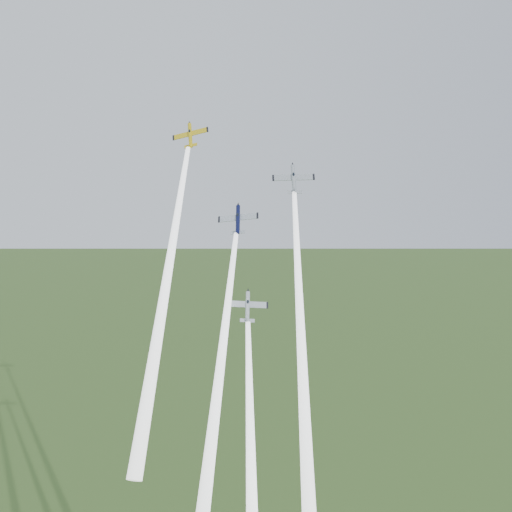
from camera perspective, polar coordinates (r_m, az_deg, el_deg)
name	(u,v)px	position (r m, az deg, el deg)	size (l,w,h in m)	color
plane_yellow	(190,135)	(132.02, -5.87, 10.63)	(7.59, 7.53, 1.19)	gold
smoke_trail_yellow	(165,292)	(114.22, -8.12, -3.23)	(2.50, 2.50, 63.40)	white
plane_navy	(238,220)	(127.73, -1.62, 3.26)	(8.24, 8.17, 1.29)	#0C1037
smoke_trail_navy	(219,379)	(114.62, -3.32, -10.82)	(2.50, 2.50, 58.86)	white
plane_silver_right	(294,179)	(131.55, 3.37, 6.82)	(8.71, 8.64, 1.36)	#A6ACB4
smoke_trail_silver_right	(302,353)	(114.56, 4.09, -8.61)	(2.50, 2.50, 67.82)	white
plane_silver_low	(248,307)	(122.14, -0.75, -4.53)	(7.88, 7.82, 1.23)	#AFB6BD
smoke_trail_silver_low	(251,464)	(113.78, -0.45, -18.01)	(2.50, 2.50, 51.43)	white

